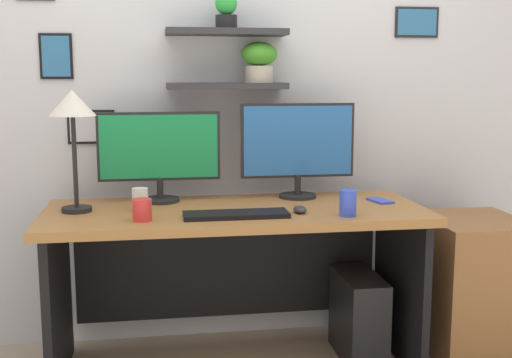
{
  "coord_description": "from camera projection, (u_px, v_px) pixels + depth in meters",
  "views": [
    {
      "loc": [
        -0.35,
        -2.81,
        1.34
      ],
      "look_at": [
        0.1,
        0.05,
        0.87
      ],
      "focal_mm": 45.54,
      "sensor_mm": 36.0,
      "label": 1
    }
  ],
  "objects": [
    {
      "name": "computer_tower_right",
      "position": [
        358.0,
        316.0,
        3.08
      ],
      "size": [
        0.18,
        0.4,
        0.41
      ],
      "primitive_type": "cube",
      "color": "black",
      "rests_on": "ground"
    },
    {
      "name": "desk_lamp",
      "position": [
        73.0,
        112.0,
        2.75
      ],
      "size": [
        0.2,
        0.2,
        0.53
      ],
      "color": "black",
      "rests_on": "desk"
    },
    {
      "name": "computer_mouse",
      "position": [
        300.0,
        209.0,
        2.79
      ],
      "size": [
        0.06,
        0.09,
        0.03
      ],
      "primitive_type": "ellipsoid",
      "color": "#2D2D33",
      "rests_on": "desk"
    },
    {
      "name": "pen_cup",
      "position": [
        140.0,
        199.0,
        2.83
      ],
      "size": [
        0.07,
        0.07,
        0.1
      ],
      "primitive_type": "cylinder",
      "color": "white",
      "rests_on": "desk"
    },
    {
      "name": "monitor_left",
      "position": [
        159.0,
        152.0,
        3.01
      ],
      "size": [
        0.57,
        0.18,
        0.42
      ],
      "color": "black",
      "rests_on": "desk"
    },
    {
      "name": "coffee_mug",
      "position": [
        142.0,
        210.0,
        2.64
      ],
      "size": [
        0.08,
        0.08,
        0.09
      ],
      "primitive_type": "cylinder",
      "color": "red",
      "rests_on": "desk"
    },
    {
      "name": "back_wall_assembly",
      "position": [
        224.0,
        72.0,
        3.22
      ],
      "size": [
        4.4,
        0.24,
        2.7
      ],
      "color": "silver",
      "rests_on": "ground"
    },
    {
      "name": "keyboard",
      "position": [
        236.0,
        214.0,
        2.71
      ],
      "size": [
        0.44,
        0.14,
        0.02
      ],
      "primitive_type": "cube",
      "color": "black",
      "rests_on": "desk"
    },
    {
      "name": "desk",
      "position": [
        234.0,
        250.0,
        2.97
      ],
      "size": [
        1.69,
        0.68,
        0.75
      ],
      "color": "#9E6B38",
      "rests_on": "ground"
    },
    {
      "name": "drawer_cabinet",
      "position": [
        472.0,
        286.0,
        3.13
      ],
      "size": [
        0.44,
        0.5,
        0.66
      ],
      "primitive_type": "cube",
      "color": "brown",
      "rests_on": "ground"
    },
    {
      "name": "cell_phone",
      "position": [
        380.0,
        201.0,
        3.04
      ],
      "size": [
        0.1,
        0.15,
        0.01
      ],
      "primitive_type": "cube",
      "rotation": [
        0.0,
        0.0,
        0.23
      ],
      "color": "blue",
      "rests_on": "desk"
    },
    {
      "name": "monitor_right",
      "position": [
        298.0,
        146.0,
        3.11
      ],
      "size": [
        0.55,
        0.18,
        0.45
      ],
      "color": "black",
      "rests_on": "desk"
    },
    {
      "name": "water_cup",
      "position": [
        348.0,
        203.0,
        2.72
      ],
      "size": [
        0.07,
        0.07,
        0.11
      ],
      "primitive_type": "cylinder",
      "color": "blue",
      "rests_on": "desk"
    }
  ]
}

